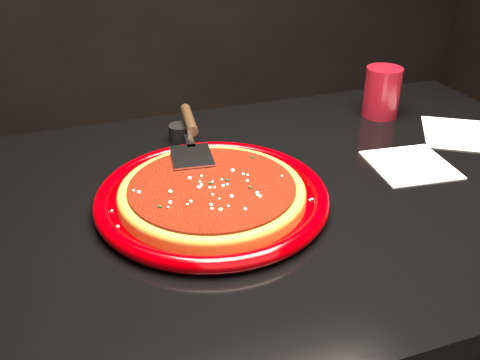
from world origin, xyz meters
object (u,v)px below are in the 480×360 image
table (286,338)px  cup (382,92)px  pizza_server (191,134)px  ramekin (180,133)px  plate (212,197)px

table → cup: cup is taller
pizza_server → table: bearing=-43.3°
pizza_server → ramekin: pizza_server is taller
cup → ramekin: 0.47m
table → pizza_server: (-0.14, 0.17, 0.42)m
cup → pizza_server: bearing=-172.7°
pizza_server → cup: size_ratio=2.74×
plate → cup: 0.54m
plate → ramekin: bearing=87.8°
table → cup: bearing=36.1°
table → plate: plate is taller
ramekin → cup: bearing=-2.2°
plate → ramekin: size_ratio=8.37×
plate → ramekin: 0.26m
table → ramekin: 0.49m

